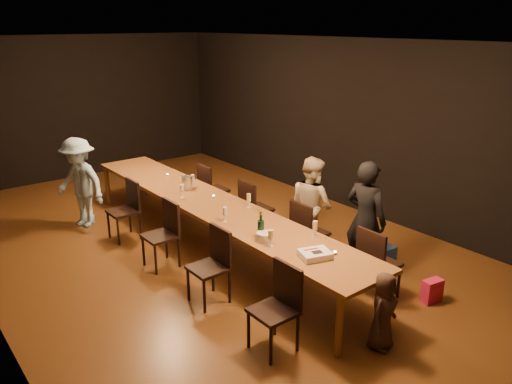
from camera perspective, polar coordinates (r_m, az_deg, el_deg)
ground at (r=7.58m, az=-4.99°, el=-6.55°), size 10.00×10.00×0.00m
room_shell at (r=6.95m, az=-5.48°, el=9.11°), size 6.04×10.04×3.02m
table at (r=7.31m, az=-5.15°, el=-1.57°), size 0.90×6.00×0.75m
chair_right_0 at (r=6.32m, az=13.91°, el=-7.84°), size 0.42×0.42×0.93m
chair_right_1 at (r=7.03m, az=6.20°, el=-4.55°), size 0.42×0.42×0.93m
chair_right_2 at (r=7.86m, az=0.07°, el=-1.84°), size 0.42×0.42×0.93m
chair_right_3 at (r=8.77m, az=-4.83°, el=0.34°), size 0.42×0.42×0.93m
chair_left_0 at (r=5.22m, az=1.98°, el=-13.36°), size 0.42×0.42×0.93m
chair_left_1 at (r=6.06m, az=-5.49°, el=-8.55°), size 0.42×0.42×0.93m
chair_left_2 at (r=7.00m, az=-10.91°, el=-4.89°), size 0.42×0.42×0.93m
chair_left_3 at (r=8.01m, az=-14.97°, el=-2.09°), size 0.42×0.42×0.93m
woman_birthday at (r=6.67m, az=12.42°, el=-3.10°), size 0.45×0.63×1.60m
woman_tan at (r=7.32m, az=6.37°, el=-1.44°), size 0.60×0.74×1.44m
man_blue at (r=8.66m, az=-19.48°, el=1.02°), size 0.89×1.11×1.50m
child at (r=5.43m, az=14.32°, el=-13.05°), size 0.47×0.36×0.85m
gift_bag_red at (r=6.54m, az=19.48°, el=-10.60°), size 0.27×0.18×0.29m
gift_bag_blue at (r=7.13m, az=14.52°, el=-7.35°), size 0.28×0.20×0.34m
birthday_cake at (r=5.64m, az=6.77°, el=-7.10°), size 0.40×0.36×0.08m
plate_stack at (r=6.00m, az=0.99°, el=-5.15°), size 0.22×0.22×0.11m
champagne_bottle at (r=6.04m, az=0.55°, el=-3.75°), size 0.09×0.09×0.34m
ice_bucket at (r=7.91m, az=-7.90°, el=1.07°), size 0.19×0.19×0.20m
wineglass_0 at (r=5.84m, az=1.68°, el=-5.31°), size 0.06×0.06×0.21m
wineglass_1 at (r=6.13m, az=6.77°, el=-4.22°), size 0.06×0.06×0.21m
wineglass_2 at (r=6.55m, az=-3.57°, el=-2.57°), size 0.06×0.06×0.21m
wineglass_3 at (r=7.04m, az=-0.83°, el=-1.00°), size 0.06×0.06×0.21m
wineglass_4 at (r=7.51m, az=-8.45°, el=0.09°), size 0.06×0.06×0.21m
wineglass_5 at (r=7.97m, az=-7.23°, el=1.26°), size 0.06×0.06×0.21m
tealight_near at (r=5.75m, az=9.00°, el=-6.92°), size 0.05×0.05×0.03m
tealight_mid at (r=7.49m, az=-4.88°, el=-0.54°), size 0.05×0.05×0.03m
tealight_far at (r=8.63m, az=-10.09°, el=1.90°), size 0.05×0.05×0.03m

